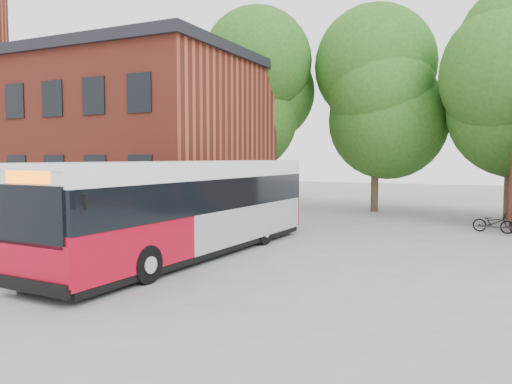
% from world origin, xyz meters
% --- Properties ---
extents(ground, '(100.00, 100.00, 0.00)m').
position_xyz_m(ground, '(0.00, 0.00, 0.00)').
color(ground, slate).
extents(station_building, '(18.40, 10.40, 8.50)m').
position_xyz_m(station_building, '(-13.00, 9.00, 4.25)').
color(station_building, maroon).
rests_on(station_building, ground).
extents(bus_shelter, '(3.60, 7.00, 2.90)m').
position_xyz_m(bus_shelter, '(-4.50, -1.00, 1.45)').
color(bus_shelter, '#27272B').
rests_on(bus_shelter, ground).
extents(tree_0, '(7.92, 7.92, 11.00)m').
position_xyz_m(tree_0, '(-6.00, 16.00, 5.50)').
color(tree_0, '#235416').
rests_on(tree_0, ground).
extents(tree_1, '(7.92, 7.92, 10.40)m').
position_xyz_m(tree_1, '(1.00, 17.00, 5.20)').
color(tree_1, '#235416').
rests_on(tree_1, ground).
extents(tree_2, '(7.92, 7.92, 11.00)m').
position_xyz_m(tree_2, '(8.00, 16.00, 5.50)').
color(tree_2, '#235416').
rests_on(tree_2, ground).
extents(city_bus, '(3.21, 12.19, 3.07)m').
position_xyz_m(city_bus, '(-1.59, 1.14, 1.53)').
color(city_bus, '#A7061C').
rests_on(city_bus, ground).
extents(bicycle_0, '(1.75, 0.97, 0.87)m').
position_xyz_m(bicycle_0, '(7.32, 10.82, 0.44)').
color(bicycle_0, black).
rests_on(bicycle_0, ground).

